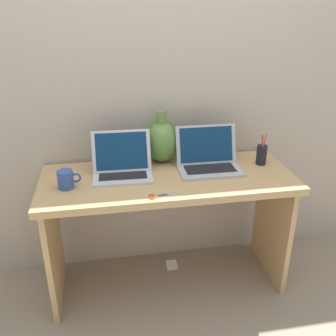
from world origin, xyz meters
The scene contains 10 objects.
ground_plane centered at (0.00, 0.00, 0.00)m, with size 6.00×6.00×0.00m, color gray.
back_wall centered at (0.00, 0.32, 1.20)m, with size 4.40×0.04×2.40m, color #BCAD99.
desk centered at (0.00, 0.00, 0.58)m, with size 1.42×0.57×0.75m.
laptop_left centered at (-0.25, 0.07, 0.81)m, with size 0.34×0.26×0.24m.
laptop_right centered at (0.25, 0.08, 0.81)m, with size 0.36×0.26×0.24m.
green_vase centered at (0.00, 0.22, 0.88)m, with size 0.20×0.20×0.32m.
coffee_mug centered at (-0.55, -0.05, 0.80)m, with size 0.12×0.08×0.10m.
pen_cup centered at (0.58, 0.07, 0.81)m, with size 0.06×0.06×0.19m.
scissors centered at (-0.09, -0.23, 0.75)m, with size 0.15×0.06×0.01m.
power_brick centered at (0.05, 0.14, 0.01)m, with size 0.07×0.07×0.03m, color white.
Camera 1 is at (-0.33, -1.87, 1.65)m, focal length 39.99 mm.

